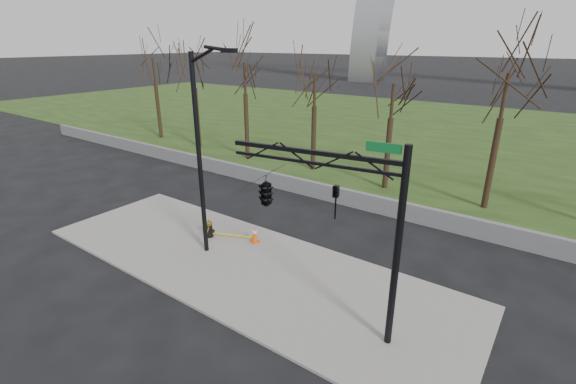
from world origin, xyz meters
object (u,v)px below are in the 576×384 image
Objects in this scene: street_light at (202,144)px; traffic_signal_mast at (289,194)px; fire_hydrant at (210,229)px; traffic_cone at (255,235)px.

traffic_signal_mast is at bearing -9.67° from street_light.
street_light is (1.00, -0.96, 4.22)m from fire_hydrant.
traffic_cone is 6.20m from traffic_signal_mast.
fire_hydrant is at bearing 150.97° from traffic_signal_mast.
traffic_signal_mast is (3.97, -2.99, 3.71)m from traffic_cone.
traffic_cone is 4.70m from street_light.
fire_hydrant is 0.10× the size of street_light.
fire_hydrant reaches higher than traffic_cone.
traffic_cone is at bearing 134.25° from traffic_signal_mast.
street_light reaches higher than fire_hydrant.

